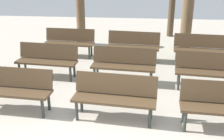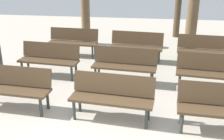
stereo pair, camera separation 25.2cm
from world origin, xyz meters
The scene contains 11 objects.
bench_r0_c0 centered at (-1.91, 1.72, 0.50)m, with size 1.63×0.60×0.87m.
bench_r0_c1 centered at (0.17, 1.58, 0.50)m, with size 1.64×0.63×0.87m.
bench_r0_c2 centered at (2.18, 1.41, 0.50)m, with size 1.63×0.58×0.87m.
bench_r1_c0 centered at (-1.79, 3.53, 0.50)m, with size 1.64×0.62×0.87m.
bench_r1_c1 centered at (0.23, 3.37, 0.50)m, with size 1.63×0.61×0.87m.
bench_r1_c2 centered at (2.29, 3.16, 0.50)m, with size 1.64×0.65×0.87m.
bench_r2_c0 centered at (-1.63, 5.30, 0.50)m, with size 1.62×0.56×0.87m.
bench_r2_c1 centered at (0.43, 5.10, 0.50)m, with size 1.64×0.63×0.87m.
bench_r2_c2 centered at (2.44, 4.94, 0.50)m, with size 1.63×0.61×0.87m.
tree_0 centered at (-1.53, 6.71, 1.29)m, with size 0.31×0.31×2.58m.
tree_2 centered at (1.86, 8.25, 1.25)m, with size 0.25×0.25×2.51m.
Camera 2 is at (0.84, -3.17, 2.88)m, focal length 44.67 mm.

